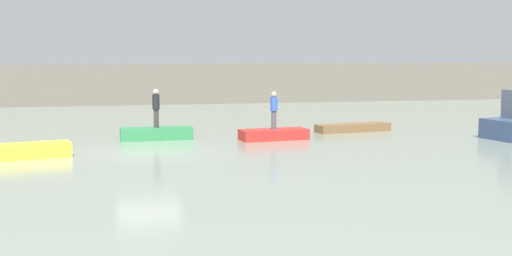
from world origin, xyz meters
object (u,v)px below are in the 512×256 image
Objects in this scene: rowboat_yellow at (28,151)px; rowboat_red at (274,134)px; rowboat_green at (157,134)px; person_dark_shirt at (156,106)px; rowboat_brown at (353,128)px; person_blue_shirt at (274,108)px.

rowboat_red is (10.11, 3.04, -0.04)m from rowboat_yellow.
rowboat_green is at bearing 26.01° from rowboat_yellow.
rowboat_brown is at bearing 6.01° from person_dark_shirt.
rowboat_red is 4.99m from rowboat_brown.
person_blue_shirt is (5.15, -1.08, 1.14)m from rowboat_green.
rowboat_yellow is at bearing -163.28° from person_blue_shirt.
rowboat_red is at bearing -165.67° from rowboat_brown.
rowboat_brown is 2.21× the size of person_dark_shirt.
person_dark_shirt reaches higher than rowboat_red.
rowboat_green is 1.89× the size of person_blue_shirt.
person_dark_shirt reaches higher than rowboat_green.
rowboat_brown is 2.28× the size of person_blue_shirt.
rowboat_red is at bearing 3.03° from rowboat_yellow.
person_dark_shirt is at bearing 160.87° from rowboat_red.
rowboat_red is at bearing -13.75° from rowboat_green.
rowboat_red is 1.76× the size of person_dark_shirt.
person_blue_shirt reaches higher than rowboat_brown.
person_blue_shirt is at bearing 0.00° from rowboat_red.
rowboat_red is (5.15, -1.08, -0.04)m from rowboat_green.
person_dark_shirt reaches higher than person_blue_shirt.
rowboat_brown is (4.53, 2.10, -0.04)m from rowboat_red.
rowboat_green is 5.39m from person_blue_shirt.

